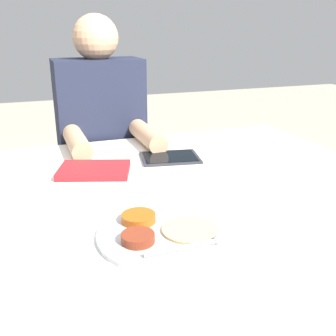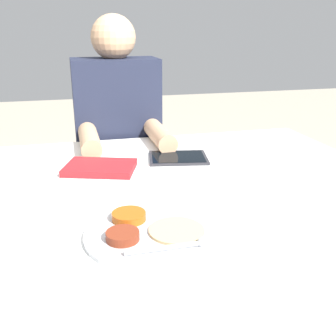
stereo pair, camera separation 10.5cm
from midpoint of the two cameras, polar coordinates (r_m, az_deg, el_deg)
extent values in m
cube|color=silver|center=(1.28, 3.70, -18.48)|extent=(1.29, 1.06, 0.75)
cylinder|color=#B7BABF|center=(0.84, 1.28, -9.57)|extent=(0.29, 0.29, 0.01)
cylinder|color=#B75114|center=(0.88, -2.28, -7.08)|extent=(0.08, 0.08, 0.02)
cylinder|color=maroon|center=(0.80, -2.84, -9.90)|extent=(0.07, 0.07, 0.02)
cylinder|color=tan|center=(0.84, 4.91, -9.11)|extent=(0.12, 0.12, 0.01)
cylinder|color=#B7BABF|center=(0.77, 3.41, -11.63)|extent=(0.16, 0.01, 0.01)
sphere|color=#B7BABF|center=(0.79, 8.87, -10.79)|extent=(0.02, 0.02, 0.02)
cube|color=silver|center=(1.21, -7.37, -0.25)|extent=(0.24, 0.20, 0.01)
cube|color=red|center=(1.21, -7.39, 0.02)|extent=(0.24, 0.20, 0.02)
cube|color=#28282D|center=(1.31, 3.77, 1.45)|extent=(0.22, 0.18, 0.01)
cube|color=black|center=(1.31, 3.78, 1.64)|extent=(0.19, 0.16, 0.00)
cube|color=black|center=(1.88, -5.02, -10.63)|extent=(0.31, 0.22, 0.44)
cube|color=#1E2338|center=(1.68, -5.56, 5.08)|extent=(0.35, 0.20, 0.61)
sphere|color=tan|center=(1.62, -6.03, 18.35)|extent=(0.18, 0.18, 0.18)
cylinder|color=tan|center=(1.44, -9.32, 4.11)|extent=(0.07, 0.29, 0.07)
cylinder|color=tan|center=(1.48, 0.73, 4.83)|extent=(0.07, 0.29, 0.07)
camera|label=1|loc=(0.05, -87.14, 1.03)|focal=42.00mm
camera|label=2|loc=(0.05, 92.86, -1.03)|focal=42.00mm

